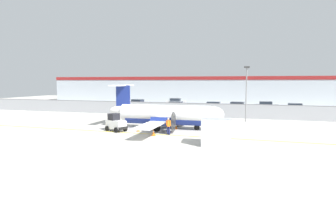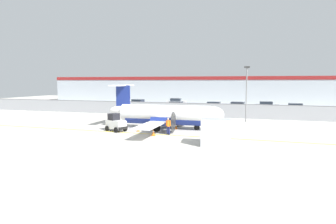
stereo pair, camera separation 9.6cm
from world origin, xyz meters
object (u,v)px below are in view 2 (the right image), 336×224
(commuter_airplane, at_px, (167,115))
(cargo_container, at_px, (216,132))
(parked_car_0, at_px, (138,103))
(ground_crew_worker, at_px, (168,125))
(parked_car_3, at_px, (214,106))
(traffic_cone_far_right, at_px, (153,133))
(parked_car_1, at_px, (176,102))
(parked_car_2, at_px, (176,106))
(parked_car_4, at_px, (238,106))
(apron_light_pole, at_px, (247,89))
(traffic_cone_far_left, at_px, (176,126))
(parked_car_6, at_px, (294,108))
(parked_car_5, at_px, (267,106))
(traffic_cone_near_right, at_px, (167,123))
(traffic_cone_near_left, at_px, (138,128))
(baggage_tug, at_px, (116,123))

(commuter_airplane, distance_m, cargo_container, 9.62)
(parked_car_0, bearing_deg, ground_crew_worker, -53.34)
(ground_crew_worker, distance_m, parked_car_3, 25.25)
(commuter_airplane, xyz_separation_m, cargo_container, (6.55, -7.03, -0.50))
(traffic_cone_far_right, bearing_deg, parked_car_3, 86.20)
(cargo_container, distance_m, parked_car_1, 39.90)
(parked_car_2, bearing_deg, parked_car_1, -68.44)
(parked_car_1, relative_size, parked_car_2, 0.99)
(parked_car_0, height_order, parked_car_4, same)
(parked_car_3, relative_size, apron_light_pole, 0.58)
(traffic_cone_far_left, xyz_separation_m, parked_car_1, (-8.80, 30.09, 0.58))
(cargo_container, xyz_separation_m, traffic_cone_far_left, (-5.56, 7.14, -0.79))
(parked_car_6, bearing_deg, parked_car_4, -1.40)
(parked_car_4, distance_m, parked_car_6, 9.23)
(parked_car_2, distance_m, parked_car_5, 16.56)
(parked_car_1, xyz_separation_m, parked_car_5, (18.51, -4.75, 0.00))
(parked_car_5, bearing_deg, parked_car_0, 179.14)
(traffic_cone_far_right, distance_m, parked_car_1, 35.63)
(parked_car_3, relative_size, parked_car_4, 0.96)
(ground_crew_worker, relative_size, parked_car_1, 0.39)
(ground_crew_worker, distance_m, parked_car_5, 30.49)
(cargo_container, distance_m, traffic_cone_near_right, 12.37)
(traffic_cone_near_right, height_order, parked_car_0, parked_car_0)
(parked_car_6, bearing_deg, apron_light_pole, 64.84)
(traffic_cone_far_left, bearing_deg, apron_light_pole, 50.90)
(traffic_cone_near_left, xyz_separation_m, traffic_cone_far_right, (2.46, -1.99, 0.00))
(cargo_container, bearing_deg, parked_car_0, 115.55)
(traffic_cone_far_left, distance_m, traffic_cone_far_right, 4.75)
(parked_car_2, height_order, parked_car_6, same)
(cargo_container, xyz_separation_m, parked_car_2, (-11.63, 27.44, -0.21))
(cargo_container, bearing_deg, ground_crew_worker, 138.78)
(traffic_cone_far_left, bearing_deg, baggage_tug, -150.59)
(baggage_tug, bearing_deg, traffic_cone_far_left, 52.82)
(cargo_container, distance_m, parked_car_5, 32.74)
(traffic_cone_near_left, distance_m, parked_car_1, 33.21)
(commuter_airplane, relative_size, traffic_cone_far_right, 25.08)
(traffic_cone_far_right, xyz_separation_m, parked_car_3, (1.74, 26.24, 0.58))
(baggage_tug, xyz_separation_m, parked_car_4, (10.67, 25.85, 0.04))
(baggage_tug, bearing_deg, apron_light_pole, 66.34)
(cargo_container, relative_size, traffic_cone_far_left, 4.14)
(parked_car_4, bearing_deg, traffic_cone_far_left, -95.44)
(commuter_airplane, bearing_deg, traffic_cone_near_left, -135.65)
(parked_car_6, bearing_deg, parked_car_0, -1.49)
(traffic_cone_near_right, height_order, traffic_cone_far_left, same)
(traffic_cone_near_right, distance_m, parked_car_1, 28.27)
(parked_car_2, relative_size, parked_car_3, 1.03)
(traffic_cone_near_left, height_order, parked_car_2, parked_car_2)
(traffic_cone_near_left, relative_size, parked_car_0, 0.15)
(traffic_cone_near_left, distance_m, parked_car_3, 24.62)
(cargo_container, distance_m, parked_car_3, 29.11)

